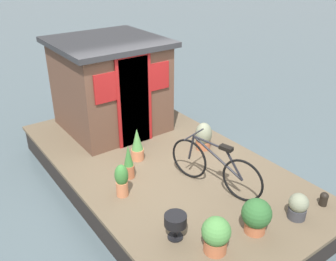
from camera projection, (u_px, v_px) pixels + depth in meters
The scene contains 13 objects.
ground_plane at pixel (162, 185), 6.80m from camera, with size 60.00×60.00×0.00m, color #4C5B60.
houseboat_deck at pixel (162, 174), 6.69m from camera, with size 5.80×3.17×0.51m.
houseboat_cabin at pixel (110, 85), 7.45m from camera, with size 2.05×2.04×1.84m.
bicycle at pixel (215, 167), 5.71m from camera, with size 1.62×0.57×0.82m.
potted_plant_fern at pixel (256, 215), 4.85m from camera, with size 0.40×0.40×0.50m.
potted_plant_geranium at pixel (122, 180), 5.57m from camera, with size 0.21×0.21×0.54m.
potted_plant_mint at pixel (298, 206), 5.14m from camera, with size 0.28×0.28×0.39m.
potted_plant_rosemary at pixel (203, 136), 6.90m from camera, with size 0.32×0.32×0.52m.
potted_plant_succulent at pixel (129, 162), 6.01m from camera, with size 0.17×0.17×0.59m.
potted_plant_sage at pixel (216, 235), 4.54m from camera, with size 0.37×0.37×0.50m.
potted_plant_lavender at pixel (137, 145), 6.52m from camera, with size 0.23×0.23×0.61m.
charcoal_grill at pixel (175, 221), 4.75m from camera, with size 0.30×0.30×0.36m.
mooring_bollard at pixel (324, 198), 5.43m from camera, with size 0.12×0.12×0.22m.
Camera 1 is at (-4.64, 3.20, 3.94)m, focal length 39.56 mm.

